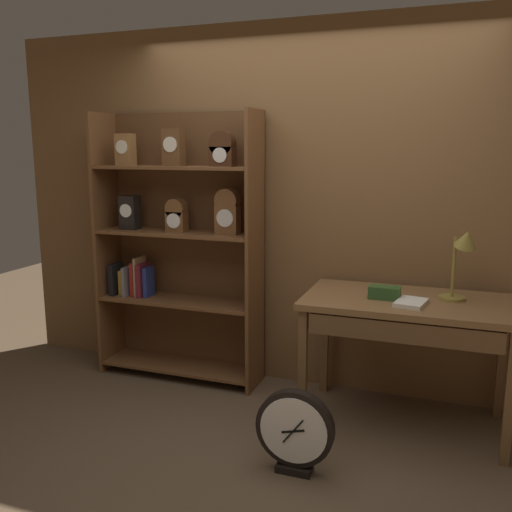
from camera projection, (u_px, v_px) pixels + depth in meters
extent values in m
plane|color=brown|center=(246.00, 474.00, 2.98)|extent=(10.00, 10.00, 0.00)
cube|color=brown|center=(311.00, 210.00, 3.95)|extent=(4.80, 0.05, 2.60)
cube|color=brown|center=(108.00, 244.00, 4.31)|extent=(0.02, 0.35, 1.99)
cube|color=brown|center=(255.00, 254.00, 3.90)|extent=(0.03, 0.35, 1.99)
cube|color=brown|center=(188.00, 245.00, 4.26)|extent=(1.25, 0.01, 1.99)
cube|color=brown|center=(181.00, 365.00, 4.28)|extent=(1.20, 0.33, 0.02)
cube|color=brown|center=(179.00, 301.00, 4.18)|extent=(1.20, 0.33, 0.02)
cube|color=brown|center=(177.00, 233.00, 4.08)|extent=(1.20, 0.33, 0.02)
cube|color=brown|center=(175.00, 168.00, 3.99)|extent=(1.20, 0.33, 0.02)
cube|color=olive|center=(125.00, 150.00, 4.08)|extent=(0.13, 0.09, 0.23)
cylinder|color=silver|center=(121.00, 147.00, 4.03)|extent=(0.10, 0.01, 0.10)
cube|color=black|center=(130.00, 213.00, 4.18)|extent=(0.13, 0.11, 0.25)
cylinder|color=white|center=(126.00, 211.00, 4.12)|extent=(0.10, 0.01, 0.10)
cube|color=brown|center=(174.00, 148.00, 3.94)|extent=(0.14, 0.10, 0.26)
cylinder|color=silver|center=(170.00, 144.00, 3.88)|extent=(0.11, 0.01, 0.11)
cube|color=brown|center=(177.00, 222.00, 4.06)|extent=(0.14, 0.10, 0.15)
cylinder|color=brown|center=(177.00, 208.00, 4.04)|extent=(0.14, 0.10, 0.14)
cylinder|color=white|center=(173.00, 221.00, 4.01)|extent=(0.11, 0.01, 0.11)
cube|color=#472816|center=(223.00, 157.00, 3.86)|extent=(0.17, 0.10, 0.14)
cylinder|color=#472816|center=(222.00, 143.00, 3.84)|extent=(0.17, 0.10, 0.17)
cylinder|color=white|center=(220.00, 155.00, 3.81)|extent=(0.10, 0.01, 0.10)
cube|color=brown|center=(228.00, 220.00, 3.94)|extent=(0.17, 0.10, 0.21)
cylinder|color=brown|center=(227.00, 200.00, 3.91)|extent=(0.17, 0.10, 0.17)
cylinder|color=silver|center=(225.00, 218.00, 3.89)|extent=(0.13, 0.01, 0.13)
cube|color=black|center=(116.00, 279.00, 4.31)|extent=(0.04, 0.15, 0.24)
cube|color=#B78C2D|center=(125.00, 282.00, 4.33)|extent=(0.03, 0.13, 0.19)
cube|color=slate|center=(129.00, 281.00, 4.28)|extent=(0.03, 0.17, 0.23)
cube|color=maroon|center=(136.00, 279.00, 4.29)|extent=(0.03, 0.14, 0.26)
cube|color=tan|center=(140.00, 276.00, 4.27)|extent=(0.02, 0.16, 0.30)
cube|color=maroon|center=(143.00, 280.00, 4.25)|extent=(0.04, 0.16, 0.25)
cube|color=navy|center=(149.00, 282.00, 4.25)|extent=(0.03, 0.13, 0.23)
cube|color=brown|center=(408.00, 302.00, 3.40)|extent=(1.26, 0.71, 0.04)
cube|color=brown|center=(303.00, 371.00, 3.39)|extent=(0.05, 0.05, 0.78)
cube|color=brown|center=(509.00, 399.00, 3.00)|extent=(0.05, 0.05, 0.78)
cube|color=brown|center=(325.00, 339.00, 3.95)|extent=(0.05, 0.05, 0.78)
cube|color=brown|center=(502.00, 360.00, 3.56)|extent=(0.05, 0.05, 0.78)
cube|color=brown|center=(402.00, 333.00, 3.11)|extent=(1.07, 0.03, 0.12)
cylinder|color=olive|center=(452.00, 298.00, 3.37)|extent=(0.16, 0.16, 0.02)
cylinder|color=olive|center=(454.00, 267.00, 3.34)|extent=(0.02, 0.02, 0.37)
cone|color=olive|center=(467.00, 239.00, 3.24)|extent=(0.18, 0.19, 0.14)
cube|color=#2D5123|center=(384.00, 293.00, 3.39)|extent=(0.19, 0.10, 0.08)
cube|color=silver|center=(411.00, 303.00, 3.27)|extent=(0.20, 0.25, 0.02)
cube|color=black|center=(294.00, 468.00, 3.01)|extent=(0.19, 0.11, 0.04)
cylinder|color=black|center=(295.00, 428.00, 2.96)|extent=(0.43, 0.06, 0.43)
cylinder|color=white|center=(293.00, 431.00, 2.93)|extent=(0.37, 0.01, 0.37)
cube|color=black|center=(293.00, 431.00, 2.93)|extent=(0.13, 0.01, 0.04)
cube|color=black|center=(293.00, 431.00, 2.93)|extent=(0.11, 0.01, 0.15)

